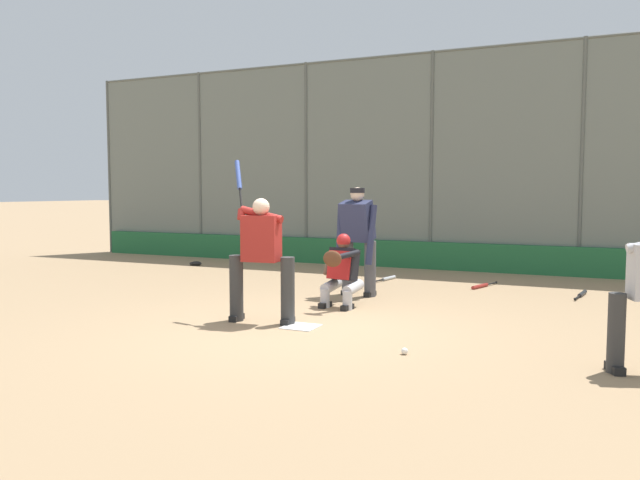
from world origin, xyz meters
The scene contains 13 objects.
ground_plane centered at (0.00, 0.00, 0.00)m, with size 160.00×160.00×0.00m, color #9E7F5B.
home_plate_marker centered at (0.00, 0.00, 0.01)m, with size 0.43×0.43×0.01m, color white.
backstop_fence centered at (0.00, -6.67, 2.51)m, with size 18.70×0.08×4.84m.
padding_wall centered at (0.00, -6.57, 0.30)m, with size 18.25×0.18×0.61m, color #236638.
bleachers_beyond centered at (0.99, -8.82, 0.38)m, with size 13.03×1.95×1.16m.
batter_at_plate centered at (0.61, -0.05, 0.90)m, with size 1.08×0.57×2.18m.
catcher_behind_plate centered at (0.05, -1.49, 0.58)m, with size 0.60×0.73×1.11m.
umpire_home centered at (0.19, -2.55, 0.98)m, with size 0.73×0.49×1.81m.
spare_bat_near_backstop centered at (-1.56, -4.30, 0.03)m, with size 0.33×0.89×0.07m.
spare_bat_by_padding centered at (0.30, -4.48, 0.03)m, with size 0.21×0.81×0.07m.
spare_bat_third_base_side centered at (-3.24, -4.04, 0.03)m, with size 0.18×0.89×0.07m.
fielding_glove_on_dirt centered at (5.16, -4.94, 0.05)m, with size 0.27×0.21×0.10m.
baseball_loose centered at (-1.61, 0.76, 0.04)m, with size 0.07×0.07×0.07m, color white.
Camera 1 is at (-3.48, 7.13, 1.76)m, focal length 35.00 mm.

